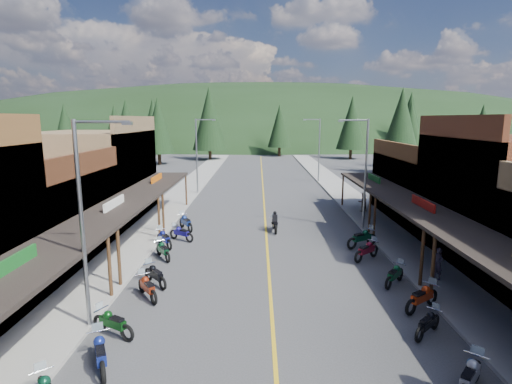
{
  "coord_description": "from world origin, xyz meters",
  "views": [
    {
      "loc": [
        -0.58,
        -20.25,
        8.02
      ],
      "look_at": [
        -0.72,
        6.93,
        3.0
      ],
      "focal_mm": 28.0,
      "sensor_mm": 36.0,
      "label": 1
    }
  ],
  "objects_px": {
    "streetlight_1": "(198,153)",
    "pedestrian_east_a": "(438,263)",
    "bike_west_11": "(186,222)",
    "pedestrian_east_b": "(363,202)",
    "shop_east_3": "(437,188)",
    "pine_0": "(65,126)",
    "pine_6": "(482,126)",
    "bike_east_5": "(428,323)",
    "shop_west_3": "(93,176)",
    "pine_2": "(209,119)",
    "bike_west_8": "(163,250)",
    "bike_west_6": "(147,286)",
    "pine_5": "(410,119)",
    "pine_9": "(410,129)",
    "bike_east_4": "(470,373)",
    "pine_11": "(401,124)",
    "pine_1": "(153,122)",
    "streetlight_2": "(364,169)",
    "pine_4": "(352,123)",
    "bike_west_5": "(113,322)",
    "bike_west_7": "(155,274)",
    "pine_10": "(158,126)",
    "rider_on_bike": "(275,223)",
    "pine_7": "(126,122)",
    "bike_east_7": "(395,274)",
    "streetlight_3": "(318,147)",
    "bike_west_4": "(100,352)",
    "pine_8": "(115,132)",
    "bike_east_6": "(422,296)",
    "shop_west_2": "(26,217)",
    "bike_west_10": "(181,233)",
    "pine_3": "(280,126)",
    "bike_east_8": "(367,250)",
    "bike_east_9": "(362,237)",
    "bike_west_9": "(164,238)",
    "bike_east_3": "(470,376)",
    "streetlight_0": "(85,217)"
  },
  "relations": [
    {
      "from": "pine_2",
      "to": "bike_west_7",
      "type": "height_order",
      "value": "pine_2"
    },
    {
      "from": "bike_west_7",
      "to": "pine_10",
      "type": "bearing_deg",
      "value": 62.0
    },
    {
      "from": "pine_4",
      "to": "bike_west_5",
      "type": "height_order",
      "value": "pine_4"
    },
    {
      "from": "pine_0",
      "to": "bike_east_7",
      "type": "bearing_deg",
      "value": -54.19
    },
    {
      "from": "pine_6",
      "to": "bike_west_8",
      "type": "xyz_separation_m",
      "value": [
        -52.06,
        -62.26,
        -5.91
      ]
    },
    {
      "from": "pine_7",
      "to": "pine_3",
      "type": "bearing_deg",
      "value": -15.52
    },
    {
      "from": "streetlight_1",
      "to": "pedestrian_east_a",
      "type": "xyz_separation_m",
      "value": [
        15.27,
        -23.48,
        -3.49
      ]
    },
    {
      "from": "streetlight_3",
      "to": "pine_0",
      "type": "xyz_separation_m",
      "value": [
        -46.95,
        32.0,
        2.02
      ]
    },
    {
      "from": "bike_west_5",
      "to": "streetlight_1",
      "type": "bearing_deg",
      "value": 31.07
    },
    {
      "from": "pine_5",
      "to": "pine_9",
      "type": "bearing_deg",
      "value": -110.32
    },
    {
      "from": "pine_4",
      "to": "pine_5",
      "type": "relative_size",
      "value": 0.89
    },
    {
      "from": "pine_11",
      "to": "shop_east_3",
      "type": "bearing_deg",
      "value": -103.17
    },
    {
      "from": "pine_2",
      "to": "bike_west_6",
      "type": "height_order",
      "value": "pine_2"
    },
    {
      "from": "shop_east_3",
      "to": "pine_0",
      "type": "height_order",
      "value": "pine_0"
    },
    {
      "from": "pine_4",
      "to": "bike_east_8",
      "type": "distance_m",
      "value": 59.99
    },
    {
      "from": "pine_1",
      "to": "bike_west_11",
      "type": "bearing_deg",
      "value": -73.71
    },
    {
      "from": "bike_east_6",
      "to": "pine_5",
      "type": "bearing_deg",
      "value": 123.77
    },
    {
      "from": "pine_4",
      "to": "bike_east_9",
      "type": "relative_size",
      "value": 5.38
    },
    {
      "from": "streetlight_3",
      "to": "pedestrian_east_b",
      "type": "distance_m",
      "value": 17.17
    },
    {
      "from": "pine_0",
      "to": "pine_10",
      "type": "xyz_separation_m",
      "value": [
        22.0,
        -12.0,
        0.3
      ]
    },
    {
      "from": "bike_west_4",
      "to": "bike_east_7",
      "type": "height_order",
      "value": "bike_west_4"
    },
    {
      "from": "bike_west_5",
      "to": "pine_10",
      "type": "bearing_deg",
      "value": 41.1
    },
    {
      "from": "shop_west_2",
      "to": "bike_west_6",
      "type": "xyz_separation_m",
      "value": [
        8.2,
        -5.12,
        -1.94
      ]
    },
    {
      "from": "bike_west_10",
      "to": "pine_9",
      "type": "bearing_deg",
      "value": -4.05
    },
    {
      "from": "streetlight_1",
      "to": "bike_east_4",
      "type": "xyz_separation_m",
      "value": [
        12.71,
        -31.48,
        -3.93
      ]
    },
    {
      "from": "bike_west_6",
      "to": "bike_west_5",
      "type": "bearing_deg",
      "value": -133.24
    },
    {
      "from": "pine_7",
      "to": "bike_west_6",
      "type": "bearing_deg",
      "value": -71.58
    },
    {
      "from": "shop_west_3",
      "to": "pine_2",
      "type": "bearing_deg",
      "value": 85.37
    },
    {
      "from": "rider_on_bike",
      "to": "streetlight_1",
      "type": "bearing_deg",
      "value": 113.57
    },
    {
      "from": "shop_east_3",
      "to": "bike_east_7",
      "type": "bearing_deg",
      "value": -120.24
    },
    {
      "from": "pine_6",
      "to": "bike_east_5",
      "type": "relative_size",
      "value": 5.9
    },
    {
      "from": "pine_6",
      "to": "bike_west_6",
      "type": "bearing_deg",
      "value": -127.41
    },
    {
      "from": "pine_7",
      "to": "pedestrian_east_b",
      "type": "height_order",
      "value": "pine_7"
    },
    {
      "from": "pine_8",
      "to": "bike_east_6",
      "type": "bearing_deg",
      "value": -57.47
    },
    {
      "from": "bike_west_8",
      "to": "bike_west_6",
      "type": "bearing_deg",
      "value": -117.41
    },
    {
      "from": "pine_7",
      "to": "rider_on_bike",
      "type": "relative_size",
      "value": 5.92
    },
    {
      "from": "streetlight_0",
      "to": "pedestrian_east_b",
      "type": "relative_size",
      "value": 4.87
    },
    {
      "from": "pine_4",
      "to": "streetlight_1",
      "type": "bearing_deg",
      "value": -123.29
    },
    {
      "from": "bike_east_9",
      "to": "pine_6",
      "type": "bearing_deg",
      "value": 116.71
    },
    {
      "from": "bike_east_3",
      "to": "rider_on_bike",
      "type": "xyz_separation_m",
      "value": [
        -5.03,
        17.16,
        0.04
      ]
    },
    {
      "from": "pine_9",
      "to": "bike_west_8",
      "type": "relative_size",
      "value": 5.36
    },
    {
      "from": "streetlight_2",
      "to": "pedestrian_east_a",
      "type": "distance_m",
      "value": 10.19
    },
    {
      "from": "pedestrian_east_a",
      "to": "bike_west_11",
      "type": "bearing_deg",
      "value": -143.2
    },
    {
      "from": "streetlight_1",
      "to": "streetlight_2",
      "type": "bearing_deg",
      "value": -45.2
    },
    {
      "from": "bike_west_11",
      "to": "pedestrian_east_b",
      "type": "xyz_separation_m",
      "value": [
        14.23,
        5.46,
        0.33
      ]
    },
    {
      "from": "pine_11",
      "to": "pine_1",
      "type": "bearing_deg",
      "value": 143.97
    },
    {
      "from": "pine_11",
      "to": "bike_east_3",
      "type": "xyz_separation_m",
      "value": [
        -14.35,
        -47.7,
        -6.59
      ]
    },
    {
      "from": "shop_west_3",
      "to": "bike_east_5",
      "type": "bearing_deg",
      "value": -42.31
    },
    {
      "from": "pine_9",
      "to": "bike_west_4",
      "type": "height_order",
      "value": "pine_9"
    },
    {
      "from": "pine_11",
      "to": "bike_west_9",
      "type": "distance_m",
      "value": 43.67
    }
  ]
}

